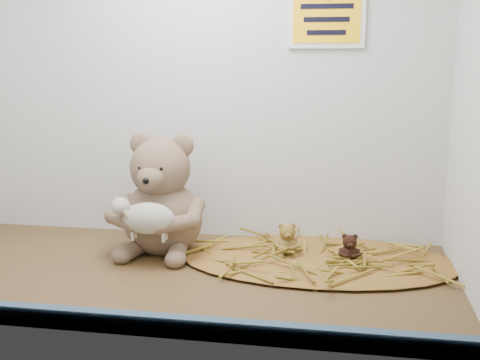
% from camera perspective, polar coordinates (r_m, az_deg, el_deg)
% --- Properties ---
extents(alcove_shell, '(1.20, 0.60, 0.90)m').
position_cam_1_polar(alcove_shell, '(1.34, -5.40, 10.98)').
color(alcove_shell, '#442D17').
rests_on(alcove_shell, ground).
extents(front_rail, '(1.19, 0.02, 0.04)m').
position_cam_1_polar(front_rail, '(1.07, -10.33, -13.16)').
color(front_rail, '#324760').
rests_on(front_rail, shelf_floor).
extents(straw_bed, '(0.64, 0.37, 0.01)m').
position_cam_1_polar(straw_bed, '(1.41, 7.33, -7.46)').
color(straw_bed, brown).
rests_on(straw_bed, shelf_floor).
extents(main_teddy, '(0.25, 0.26, 0.29)m').
position_cam_1_polar(main_teddy, '(1.44, -7.42, -1.28)').
color(main_teddy, '#7C634C').
rests_on(main_teddy, shelf_floor).
extents(toy_lamb, '(0.16, 0.09, 0.10)m').
position_cam_1_polar(toy_lamb, '(1.35, -8.66, -3.61)').
color(toy_lamb, '#B4ADA1').
rests_on(toy_lamb, main_teddy).
extents(mini_teddy_tan, '(0.07, 0.08, 0.08)m').
position_cam_1_polar(mini_teddy_tan, '(1.41, 4.48, -5.47)').
color(mini_teddy_tan, brown).
rests_on(mini_teddy_tan, straw_bed).
extents(mini_teddy_brown, '(0.06, 0.06, 0.06)m').
position_cam_1_polar(mini_teddy_brown, '(1.38, 10.34, -6.24)').
color(mini_teddy_brown, black).
rests_on(mini_teddy_brown, straw_bed).
extents(wall_sign, '(0.16, 0.01, 0.11)m').
position_cam_1_polar(wall_sign, '(1.50, 8.22, 14.83)').
color(wall_sign, '#FFB60D').
rests_on(wall_sign, back_wall).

